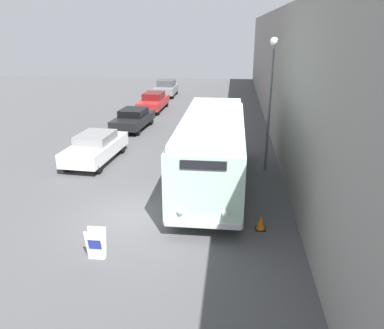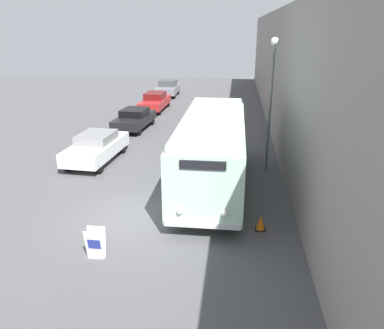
# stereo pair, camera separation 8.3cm
# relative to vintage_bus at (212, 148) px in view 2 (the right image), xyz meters

# --- Properties ---
(ground_plane) EXTENTS (80.00, 80.00, 0.00)m
(ground_plane) POSITION_rel_vintage_bus_xyz_m (-2.74, -3.31, -1.76)
(ground_plane) COLOR #4C4C4F
(building_wall_right) EXTENTS (0.30, 60.00, 7.66)m
(building_wall_right) POSITION_rel_vintage_bus_xyz_m (3.40, 6.69, 2.07)
(building_wall_right) COLOR gray
(building_wall_right) RESTS_ON ground_plane
(vintage_bus) EXTENTS (2.62, 9.14, 3.12)m
(vintage_bus) POSITION_rel_vintage_bus_xyz_m (0.00, 0.00, 0.00)
(vintage_bus) COLOR black
(vintage_bus) RESTS_ON ground_plane
(sign_board) EXTENTS (0.57, 0.37, 0.98)m
(sign_board) POSITION_rel_vintage_bus_xyz_m (-3.10, -5.87, -1.29)
(sign_board) COLOR gray
(sign_board) RESTS_ON ground_plane
(streetlamp) EXTENTS (0.36, 0.36, 6.19)m
(streetlamp) POSITION_rel_vintage_bus_xyz_m (2.50, 2.23, 2.28)
(streetlamp) COLOR #595E60
(streetlamp) RESTS_ON ground_plane
(parked_car_near) EXTENTS (2.21, 4.68, 1.48)m
(parked_car_near) POSITION_rel_vintage_bus_xyz_m (-6.15, 2.56, -0.98)
(parked_car_near) COLOR black
(parked_car_near) RESTS_ON ground_plane
(parked_car_mid) EXTENTS (2.20, 4.39, 1.38)m
(parked_car_mid) POSITION_rel_vintage_bus_xyz_m (-5.92, 9.20, -1.03)
(parked_car_mid) COLOR black
(parked_car_mid) RESTS_ON ground_plane
(parked_car_far) EXTENTS (1.92, 4.77, 1.48)m
(parked_car_far) POSITION_rel_vintage_bus_xyz_m (-5.82, 15.43, -0.99)
(parked_car_far) COLOR black
(parked_car_far) RESTS_ON ground_plane
(parked_car_distant) EXTENTS (1.97, 4.08, 1.60)m
(parked_car_distant) POSITION_rel_vintage_bus_xyz_m (-5.96, 22.33, -0.95)
(parked_car_distant) COLOR black
(parked_car_distant) RESTS_ON ground_plane
(traffic_cone) EXTENTS (0.36, 0.36, 0.55)m
(traffic_cone) POSITION_rel_vintage_bus_xyz_m (1.94, -3.60, -1.49)
(traffic_cone) COLOR black
(traffic_cone) RESTS_ON ground_plane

